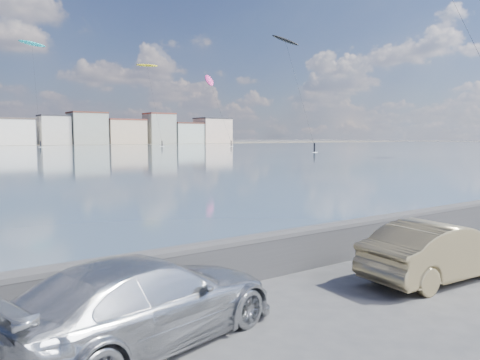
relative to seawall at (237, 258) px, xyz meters
name	(u,v)px	position (x,y,z in m)	size (l,w,h in m)	color
ground	(323,321)	(0.00, -2.70, -0.58)	(700.00, 700.00, 0.00)	#333335
seawall	(237,258)	(0.00, 0.00, 0.00)	(400.00, 0.36, 1.08)	#28282B
car_silver	(145,301)	(-2.99, -1.70, 0.13)	(1.99, 4.89, 1.42)	#ADB1B5
car_champagne	(440,251)	(4.00, -2.48, 0.10)	(1.44, 4.13, 1.36)	tan
kitesurfer_4	(32,46)	(27.15, 149.85, 30.78)	(8.08, 8.33, 33.28)	#19BFBF
kitesurfer_6	(286,43)	(64.35, 72.86, 23.66)	(5.00, 15.94, 26.72)	black
kitesurfer_9	(209,81)	(78.79, 128.94, 21.43)	(5.60, 14.86, 25.15)	#E5338C
kitesurfer_12	(147,67)	(60.37, 138.32, 25.67)	(7.06, 13.45, 27.57)	yellow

